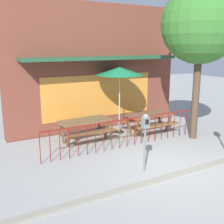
{
  "coord_description": "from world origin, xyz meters",
  "views": [
    {
      "loc": [
        -4.8,
        -5.41,
        3.29
      ],
      "look_at": [
        -0.5,
        2.37,
        1.16
      ],
      "focal_mm": 44.05,
      "sensor_mm": 36.0,
      "label": 1
    }
  ],
  "objects": [
    {
      "name": "pub_storefront",
      "position": [
        0.0,
        4.56,
        2.45
      ],
      "size": [
        7.27,
        1.38,
        4.91
      ],
      "color": "#3D1816",
      "rests_on": "ground"
    },
    {
      "name": "ground",
      "position": [
        0.0,
        0.0,
        0.0
      ],
      "size": [
        40.0,
        40.0,
        0.0
      ],
      "primitive_type": "plane",
      "color": "#9A9A99"
    },
    {
      "name": "parking_meter_near",
      "position": [
        -0.73,
        0.17,
        1.23
      ],
      "size": [
        0.18,
        0.17,
        1.6
      ],
      "color": "slate",
      "rests_on": "ground"
    },
    {
      "name": "curb_edge",
      "position": [
        0.0,
        -0.44,
        0.0
      ],
      "size": [
        10.18,
        0.2,
        0.11
      ],
      "primitive_type": "cube",
      "color": "gray",
      "rests_on": "ground"
    },
    {
      "name": "patio_umbrella",
      "position": [
        0.42,
        3.45,
        2.37
      ],
      "size": [
        1.77,
        1.77,
        2.54
      ],
      "color": "black",
      "rests_on": "ground"
    },
    {
      "name": "picnic_table_right",
      "position": [
        1.4,
        2.86,
        0.61
      ],
      "size": [
        1.81,
        1.37,
        0.79
      ],
      "color": "brown",
      "rests_on": "ground"
    },
    {
      "name": "patio_fence_front",
      "position": [
        0.0,
        1.97,
        0.66
      ],
      "size": [
        6.13,
        0.04,
        0.97
      ],
      "color": "maroon",
      "rests_on": "ground"
    },
    {
      "name": "street_tree",
      "position": [
        2.46,
        1.57,
        4.0
      ],
      "size": [
        2.69,
        2.69,
        5.37
      ],
      "color": "#4E3B2B",
      "rests_on": "ground"
    },
    {
      "name": "picnic_table_left",
      "position": [
        -1.15,
        3.19,
        0.61
      ],
      "size": [
        1.88,
        1.47,
        0.79
      ],
      "color": "brown",
      "rests_on": "ground"
    }
  ]
}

